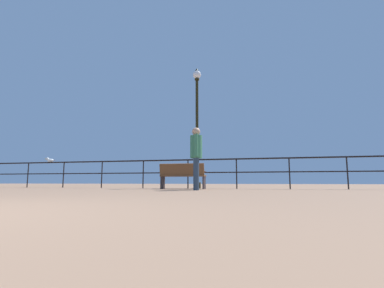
{
  "coord_description": "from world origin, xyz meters",
  "views": [
    {
      "loc": [
        2.7,
        -1.2,
        0.24
      ],
      "look_at": [
        0.28,
        8.38,
        1.55
      ],
      "focal_mm": 26.73,
      "sensor_mm": 36.0,
      "label": 1
    }
  ],
  "objects_px": {
    "bench_near_left": "(182,174)",
    "lamppost_center": "(197,118)",
    "seagull_on_rail": "(50,160)",
    "person_by_bench": "(196,154)"
  },
  "relations": [
    {
      "from": "bench_near_left",
      "to": "lamppost_center",
      "type": "xyz_separation_m",
      "value": [
        0.28,
        0.96,
        2.14
      ]
    },
    {
      "from": "seagull_on_rail",
      "to": "person_by_bench",
      "type": "bearing_deg",
      "value": -16.57
    },
    {
      "from": "person_by_bench",
      "to": "seagull_on_rail",
      "type": "xyz_separation_m",
      "value": [
        -6.75,
        2.01,
        0.09
      ]
    },
    {
      "from": "seagull_on_rail",
      "to": "lamppost_center",
      "type": "bearing_deg",
      "value": 1.61
    },
    {
      "from": "lamppost_center",
      "to": "seagull_on_rail",
      "type": "bearing_deg",
      "value": -178.39
    },
    {
      "from": "bench_near_left",
      "to": "seagull_on_rail",
      "type": "xyz_separation_m",
      "value": [
        -5.98,
        0.78,
        0.66
      ]
    },
    {
      "from": "bench_near_left",
      "to": "seagull_on_rail",
      "type": "distance_m",
      "value": 6.07
    },
    {
      "from": "bench_near_left",
      "to": "seagull_on_rail",
      "type": "height_order",
      "value": "seagull_on_rail"
    },
    {
      "from": "bench_near_left",
      "to": "person_by_bench",
      "type": "bearing_deg",
      "value": -57.99
    },
    {
      "from": "lamppost_center",
      "to": "seagull_on_rail",
      "type": "distance_m",
      "value": 6.44
    }
  ]
}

